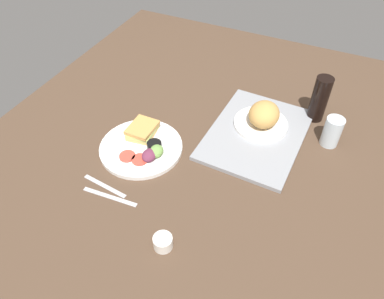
{
  "coord_description": "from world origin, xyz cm",
  "views": [
    {
      "loc": [
        83.04,
        40.73,
        92.96
      ],
      "look_at": [
        2.0,
        3.0,
        4.0
      ],
      "focal_mm": 34.18,
      "sensor_mm": 36.0,
      "label": 1
    }
  ],
  "objects_px": {
    "drinking_glass": "(332,132)",
    "knife": "(110,197)",
    "bread_plate_near": "(263,117)",
    "espresso_cup": "(163,242)",
    "fork": "(105,186)",
    "soda_bottle": "(320,99)",
    "plate_with_salad": "(143,145)",
    "serving_tray": "(256,134)"
  },
  "relations": [
    {
      "from": "drinking_glass",
      "to": "knife",
      "type": "height_order",
      "value": "drinking_glass"
    },
    {
      "from": "drinking_glass",
      "to": "knife",
      "type": "bearing_deg",
      "value": -46.94
    },
    {
      "from": "bread_plate_near",
      "to": "drinking_glass",
      "type": "relative_size",
      "value": 1.79
    },
    {
      "from": "espresso_cup",
      "to": "fork",
      "type": "bearing_deg",
      "value": -112.06
    },
    {
      "from": "drinking_glass",
      "to": "soda_bottle",
      "type": "height_order",
      "value": "soda_bottle"
    },
    {
      "from": "drinking_glass",
      "to": "fork",
      "type": "bearing_deg",
      "value": -50.42
    },
    {
      "from": "plate_with_salad",
      "to": "espresso_cup",
      "type": "distance_m",
      "value": 0.41
    },
    {
      "from": "serving_tray",
      "to": "plate_with_salad",
      "type": "height_order",
      "value": "plate_with_salad"
    },
    {
      "from": "serving_tray",
      "to": "knife",
      "type": "relative_size",
      "value": 2.37
    },
    {
      "from": "soda_bottle",
      "to": "espresso_cup",
      "type": "height_order",
      "value": "soda_bottle"
    },
    {
      "from": "serving_tray",
      "to": "fork",
      "type": "height_order",
      "value": "serving_tray"
    },
    {
      "from": "serving_tray",
      "to": "drinking_glass",
      "type": "relative_size",
      "value": 3.96
    },
    {
      "from": "soda_bottle",
      "to": "fork",
      "type": "height_order",
      "value": "soda_bottle"
    },
    {
      "from": "bread_plate_near",
      "to": "espresso_cup",
      "type": "relative_size",
      "value": 3.63
    },
    {
      "from": "serving_tray",
      "to": "soda_bottle",
      "type": "relative_size",
      "value": 2.44
    },
    {
      "from": "serving_tray",
      "to": "espresso_cup",
      "type": "bearing_deg",
      "value": -9.91
    },
    {
      "from": "serving_tray",
      "to": "espresso_cup",
      "type": "height_order",
      "value": "espresso_cup"
    },
    {
      "from": "serving_tray",
      "to": "espresso_cup",
      "type": "xyz_separation_m",
      "value": [
        0.56,
        -0.1,
        0.01
      ]
    },
    {
      "from": "bread_plate_near",
      "to": "plate_with_salad",
      "type": "bearing_deg",
      "value": -51.62
    },
    {
      "from": "soda_bottle",
      "to": "knife",
      "type": "xyz_separation_m",
      "value": [
        0.67,
        -0.51,
        -0.09
      ]
    },
    {
      "from": "soda_bottle",
      "to": "fork",
      "type": "bearing_deg",
      "value": -40.54
    },
    {
      "from": "fork",
      "to": "knife",
      "type": "xyz_separation_m",
      "value": [
        0.03,
        0.04,
        0.0
      ]
    },
    {
      "from": "espresso_cup",
      "to": "soda_bottle",
      "type": "bearing_deg",
      "value": 160.17
    },
    {
      "from": "serving_tray",
      "to": "espresso_cup",
      "type": "distance_m",
      "value": 0.56
    },
    {
      "from": "espresso_cup",
      "to": "knife",
      "type": "height_order",
      "value": "espresso_cup"
    },
    {
      "from": "bread_plate_near",
      "to": "soda_bottle",
      "type": "bearing_deg",
      "value": 132.22
    },
    {
      "from": "bread_plate_near",
      "to": "soda_bottle",
      "type": "height_order",
      "value": "soda_bottle"
    },
    {
      "from": "plate_with_salad",
      "to": "soda_bottle",
      "type": "distance_m",
      "value": 0.69
    },
    {
      "from": "plate_with_salad",
      "to": "fork",
      "type": "height_order",
      "value": "plate_with_salad"
    },
    {
      "from": "fork",
      "to": "plate_with_salad",
      "type": "bearing_deg",
      "value": 89.85
    },
    {
      "from": "plate_with_salad",
      "to": "espresso_cup",
      "type": "height_order",
      "value": "plate_with_salad"
    },
    {
      "from": "drinking_glass",
      "to": "knife",
      "type": "xyz_separation_m",
      "value": [
        0.55,
        -0.59,
        -0.05
      ]
    },
    {
      "from": "fork",
      "to": "bread_plate_near",
      "type": "bearing_deg",
      "value": 58.65
    },
    {
      "from": "bread_plate_near",
      "to": "fork",
      "type": "distance_m",
      "value": 0.62
    },
    {
      "from": "espresso_cup",
      "to": "knife",
      "type": "xyz_separation_m",
      "value": [
        -0.08,
        -0.24,
        -0.02
      ]
    },
    {
      "from": "drinking_glass",
      "to": "soda_bottle",
      "type": "relative_size",
      "value": 0.61
    },
    {
      "from": "soda_bottle",
      "to": "fork",
      "type": "distance_m",
      "value": 0.85
    },
    {
      "from": "espresso_cup",
      "to": "fork",
      "type": "distance_m",
      "value": 0.3
    },
    {
      "from": "serving_tray",
      "to": "drinking_glass",
      "type": "bearing_deg",
      "value": 106.34
    },
    {
      "from": "fork",
      "to": "soda_bottle",
      "type": "bearing_deg",
      "value": 55.97
    },
    {
      "from": "soda_bottle",
      "to": "knife",
      "type": "relative_size",
      "value": 0.97
    },
    {
      "from": "drinking_glass",
      "to": "fork",
      "type": "xyz_separation_m",
      "value": [
        0.52,
        -0.63,
        -0.05
      ]
    }
  ]
}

